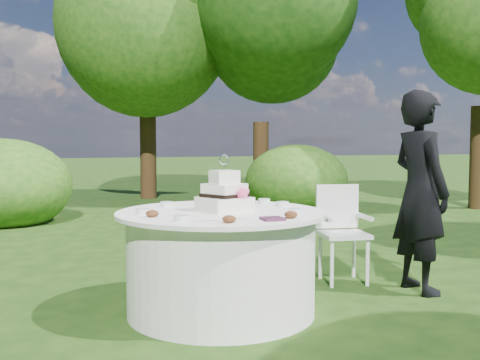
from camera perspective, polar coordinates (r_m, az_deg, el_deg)
name	(u,v)px	position (r m, az deg, el deg)	size (l,w,h in m)	color
ground	(221,312)	(4.35, -1.92, -13.29)	(80.00, 80.00, 0.00)	#16340E
napkins	(273,219)	(3.72, 3.33, -3.95)	(0.14, 0.14, 0.02)	#481E3B
feather_plume	(213,219)	(3.73, -2.78, -3.98)	(0.48, 0.07, 0.01)	white
guest	(420,192)	(5.02, 17.84, -1.14)	(0.63, 0.41, 1.72)	black
table	(221,262)	(4.25, -1.93, -8.29)	(1.56, 1.56, 0.77)	white
cake	(225,196)	(4.20, -1.55, -1.61)	(0.41, 0.41, 0.43)	silver
chair	(341,225)	(5.28, 10.20, -4.52)	(0.48, 0.47, 0.89)	white
votives	(224,208)	(4.23, -1.66, -2.84)	(1.23, 0.94, 0.04)	silver
petal_cups	(229,211)	(4.00, -1.08, -3.18)	(0.97, 1.13, 0.05)	#562D16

